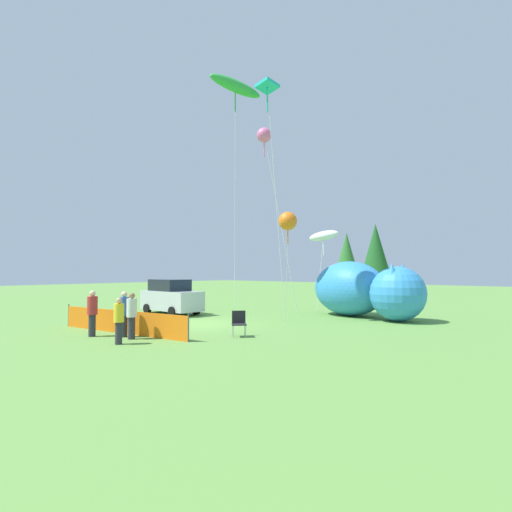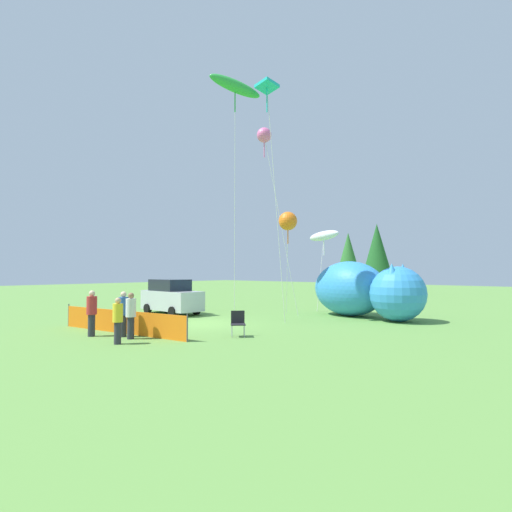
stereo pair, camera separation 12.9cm
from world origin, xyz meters
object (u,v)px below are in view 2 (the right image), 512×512
(spectator_in_white_shirt, at_px, (123,312))
(kite_orange_flower, at_px, (288,221))
(kite_white_ghost, at_px, (324,236))
(parked_car, at_px, (171,297))
(spectator_in_green_shirt, at_px, (118,319))
(spectator_in_red_shirt, at_px, (92,311))
(folding_chair, at_px, (238,322))
(kite_pink_octopus, at_px, (264,136))
(spectator_in_yellow_shirt, at_px, (131,314))
(kite_green_fish, at_px, (235,87))
(inflatable_cat, at_px, (362,291))
(kite_teal_diamond, at_px, (267,92))

(spectator_in_white_shirt, distance_m, kite_orange_flower, 10.95)
(spectator_in_white_shirt, height_order, kite_white_ghost, kite_white_ghost)
(parked_car, relative_size, spectator_in_green_shirt, 2.61)
(spectator_in_red_shirt, relative_size, spectator_in_white_shirt, 1.02)
(folding_chair, bearing_deg, kite_pink_octopus, 165.33)
(folding_chair, relative_size, spectator_in_red_shirt, 0.55)
(folding_chair, relative_size, spectator_in_yellow_shirt, 0.57)
(spectator_in_green_shirt, height_order, kite_orange_flower, kite_orange_flower)
(kite_orange_flower, bearing_deg, kite_green_fish, -91.45)
(kite_white_ghost, bearing_deg, spectator_in_yellow_shirt, -87.60)
(parked_car, relative_size, kite_white_ghost, 0.79)
(kite_green_fish, bearing_deg, inflatable_cat, 59.20)
(kite_white_ghost, xyz_separation_m, kite_pink_octopus, (-0.74, -5.18, 5.49))
(spectator_in_yellow_shirt, bearing_deg, spectator_in_red_shirt, -157.69)
(spectator_in_yellow_shirt, bearing_deg, kite_white_ghost, 92.40)
(spectator_in_yellow_shirt, xyz_separation_m, kite_orange_flower, (-0.27, 10.09, 4.41))
(spectator_in_white_shirt, distance_m, kite_pink_octopus, 13.16)
(folding_chair, bearing_deg, spectator_in_white_shirt, -94.14)
(folding_chair, xyz_separation_m, kite_pink_octopus, (-3.93, 6.23, 9.74))
(folding_chair, xyz_separation_m, spectator_in_green_shirt, (-1.98, -3.93, 0.31))
(inflatable_cat, distance_m, kite_green_fish, 12.54)
(kite_teal_diamond, bearing_deg, folding_chair, -66.59)
(parked_car, relative_size, kite_teal_diamond, 0.35)
(inflatable_cat, bearing_deg, spectator_in_white_shirt, -94.49)
(parked_car, distance_m, spectator_in_red_shirt, 8.04)
(folding_chair, distance_m, spectator_in_red_shirt, 5.68)
(spectator_in_yellow_shirt, height_order, kite_white_ghost, kite_white_ghost)
(spectator_in_yellow_shirt, relative_size, spectator_in_white_shirt, 0.99)
(inflatable_cat, height_order, kite_orange_flower, kite_orange_flower)
(spectator_in_white_shirt, height_order, kite_orange_flower, kite_orange_flower)
(spectator_in_red_shirt, bearing_deg, kite_green_fish, 78.84)
(spectator_in_yellow_shirt, xyz_separation_m, spectator_in_red_shirt, (-1.67, -0.68, 0.03))
(spectator_in_yellow_shirt, xyz_separation_m, kite_teal_diamond, (0.97, 6.79, 10.40))
(parked_car, relative_size, spectator_in_red_shirt, 2.37)
(spectator_in_green_shirt, bearing_deg, kite_green_fish, 98.22)
(parked_car, xyz_separation_m, spectator_in_green_shirt, (6.46, -7.04, -0.11))
(spectator_in_green_shirt, distance_m, spectator_in_white_shirt, 1.57)
(kite_pink_octopus, bearing_deg, spectator_in_red_shirt, -91.82)
(spectator_in_white_shirt, distance_m, kite_green_fish, 12.21)
(spectator_in_yellow_shirt, distance_m, spectator_in_red_shirt, 1.80)
(folding_chair, height_order, kite_orange_flower, kite_orange_flower)
(parked_car, height_order, spectator_in_green_shirt, parked_car)
(spectator_in_yellow_shirt, height_order, spectator_in_red_shirt, spectator_in_red_shirt)
(kite_teal_diamond, relative_size, kite_pink_octopus, 1.10)
(spectator_in_white_shirt, relative_size, kite_teal_diamond, 0.15)
(spectator_in_red_shirt, bearing_deg, spectator_in_green_shirt, -4.60)
(kite_green_fish, bearing_deg, kite_white_ghost, 91.56)
(spectator_in_white_shirt, xyz_separation_m, kite_pink_octopus, (-0.70, 9.22, 9.36))
(kite_pink_octopus, bearing_deg, kite_green_fish, -74.01)
(parked_car, xyz_separation_m, spectator_in_red_shirt, (4.19, -6.86, -0.02))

